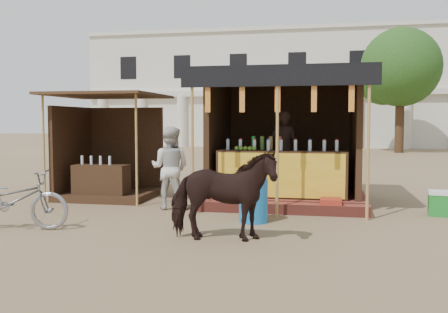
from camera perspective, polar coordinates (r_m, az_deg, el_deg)
ground at (r=7.95m, az=-2.30°, el=-8.73°), size 120.00×120.00×0.00m
main_stall at (r=10.95m, az=6.94°, el=0.19°), size 3.60×3.61×2.78m
secondary_stall at (r=11.91m, az=-13.52°, el=-0.45°), size 2.40×2.40×2.38m
cow at (r=7.30m, az=-0.17°, el=-4.50°), size 1.66×0.88×1.35m
motorbike at (r=8.81m, az=-23.05°, el=-4.61°), size 1.92×0.98×0.96m
bystander at (r=10.04m, az=-6.18°, el=-1.30°), size 0.83×0.66×1.66m
blue_barrel at (r=8.72m, az=3.37°, el=-5.01°), size 0.63×0.63×0.77m
red_crate at (r=9.67m, az=12.11°, el=-5.61°), size 0.40×0.43×0.30m
cooler at (r=10.20m, az=24.06°, el=-4.92°), size 0.69×0.52×0.46m
background_building at (r=37.74m, az=5.54°, el=7.37°), size 26.00×7.45×8.18m
tree at (r=30.08m, az=19.15°, el=9.28°), size 4.50×4.40×7.00m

